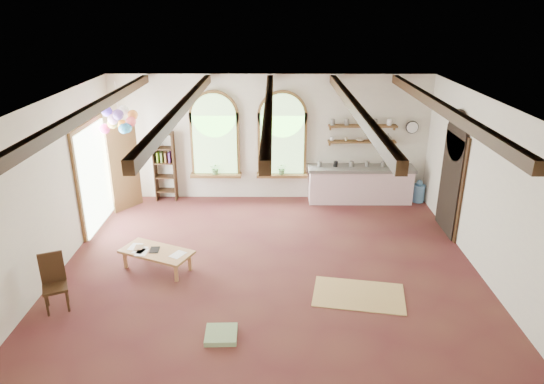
{
  "coord_description": "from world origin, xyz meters",
  "views": [
    {
      "loc": [
        0.1,
        -8.43,
        4.78
      ],
      "look_at": [
        0.06,
        0.6,
        1.27
      ],
      "focal_mm": 32.0,
      "sensor_mm": 36.0,
      "label": 1
    }
  ],
  "objects_px": {
    "kitchen_counter": "(360,184)",
    "balloon_cluster": "(119,120)",
    "side_chair": "(56,293)",
    "coffee_table": "(157,253)"
  },
  "relations": [
    {
      "from": "coffee_table",
      "to": "side_chair",
      "type": "distance_m",
      "value": 1.9
    },
    {
      "from": "kitchen_counter",
      "to": "side_chair",
      "type": "distance_m",
      "value": 7.52
    },
    {
      "from": "kitchen_counter",
      "to": "side_chair",
      "type": "relative_size",
      "value": 2.75
    },
    {
      "from": "coffee_table",
      "to": "balloon_cluster",
      "type": "distance_m",
      "value": 3.48
    },
    {
      "from": "coffee_table",
      "to": "balloon_cluster",
      "type": "bearing_deg",
      "value": 116.28
    },
    {
      "from": "side_chair",
      "to": "coffee_table",
      "type": "bearing_deg",
      "value": 43.09
    },
    {
      "from": "kitchen_counter",
      "to": "balloon_cluster",
      "type": "relative_size",
      "value": 2.34
    },
    {
      "from": "side_chair",
      "to": "balloon_cluster",
      "type": "bearing_deg",
      "value": 88.14
    },
    {
      "from": "side_chair",
      "to": "balloon_cluster",
      "type": "distance_m",
      "value": 4.37
    },
    {
      "from": "kitchen_counter",
      "to": "side_chair",
      "type": "height_order",
      "value": "side_chair"
    }
  ]
}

